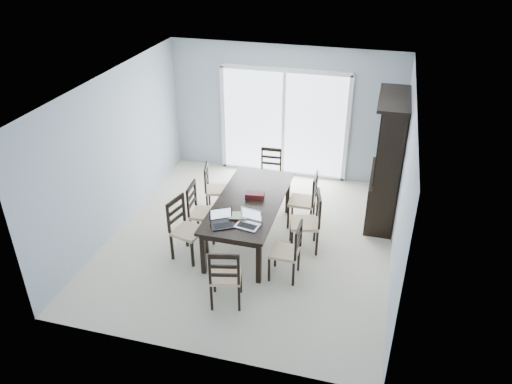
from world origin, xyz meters
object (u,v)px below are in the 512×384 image
at_px(dining_table, 249,204).
at_px(china_hutch, 387,163).
at_px(chair_left_mid, 199,206).
at_px(laptop_dark, 223,222).
at_px(chair_end_far, 270,167).
at_px(chair_end_near, 225,272).
at_px(cell_phone, 237,227).
at_px(chair_right_far, 308,195).
at_px(game_box, 255,195).
at_px(chair_left_far, 212,183).
at_px(laptop_silver, 247,223).
at_px(chair_left_near, 183,222).
at_px(chair_right_mid, 311,216).
at_px(chair_right_near, 291,246).
at_px(hot_tub, 250,127).

distance_m(dining_table, china_hutch, 2.41).
bearing_deg(chair_left_mid, laptop_dark, 39.78).
xyz_separation_m(china_hutch, chair_end_far, (-2.06, 0.33, -0.52)).
xyz_separation_m(dining_table, chair_end_near, (0.12, -1.59, -0.10)).
height_order(china_hutch, cell_phone, china_hutch).
distance_m(chair_right_far, cell_phone, 1.67).
relative_size(dining_table, game_box, 7.31).
bearing_deg(chair_left_far, chair_end_far, 121.35).
xyz_separation_m(chair_left_mid, cell_phone, (0.85, -0.67, 0.17)).
relative_size(chair_left_far, laptop_silver, 2.71).
relative_size(china_hutch, game_box, 7.31).
relative_size(laptop_dark, laptop_silver, 1.09).
relative_size(laptop_silver, game_box, 1.25).
distance_m(china_hutch, chair_left_near, 3.49).
height_order(chair_left_far, chair_right_far, chair_right_far).
xyz_separation_m(chair_end_far, laptop_silver, (0.22, -2.30, 0.25)).
xyz_separation_m(chair_right_mid, laptop_silver, (-0.80, -0.75, 0.20)).
relative_size(chair_left_far, chair_right_near, 0.96).
bearing_deg(laptop_dark, chair_right_near, -27.71).
bearing_deg(chair_right_far, game_box, 126.36).
distance_m(chair_right_mid, game_box, 0.94).
bearing_deg(chair_left_mid, chair_left_near, -8.87).
distance_m(chair_left_near, chair_end_near, 1.37).
distance_m(china_hutch, chair_right_far, 1.41).
bearing_deg(chair_end_far, laptop_silver, 92.66).
relative_size(china_hutch, chair_left_mid, 2.00).
bearing_deg(chair_left_mid, laptop_silver, 54.90).
xyz_separation_m(chair_right_near, cell_phone, (-0.80, -0.02, 0.20)).
bearing_deg(china_hutch, chair_left_near, -146.74).
bearing_deg(chair_left_far, chair_left_near, -13.11).
relative_size(dining_table, chair_end_near, 2.02).
xyz_separation_m(chair_left_far, hot_tub, (-0.11, 2.85, -0.07)).
distance_m(china_hutch, laptop_silver, 2.72).
xyz_separation_m(laptop_dark, hot_tub, (-0.83, 4.38, -0.34)).
height_order(chair_left_near, chair_right_far, chair_left_near).
bearing_deg(chair_end_near, chair_left_mid, 108.96).
height_order(chair_left_far, cell_phone, chair_left_far).
bearing_deg(chair_left_near, chair_left_far, -165.40).
distance_m(china_hutch, hot_tub, 3.86).
relative_size(game_box, hot_tub, 0.14).
distance_m(chair_left_mid, chair_right_far, 1.82).
distance_m(chair_right_mid, chair_right_far, 0.67).
distance_m(chair_right_near, laptop_silver, 0.70).
height_order(chair_right_far, laptop_silver, chair_right_far).
bearing_deg(laptop_dark, laptop_silver, -17.41).
height_order(chair_left_near, chair_left_far, chair_left_near).
relative_size(chair_end_near, hot_tub, 0.51).
relative_size(chair_left_near, game_box, 3.76).
bearing_deg(chair_left_far, laptop_dark, 11.27).
relative_size(chair_right_near, chair_right_mid, 0.92).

